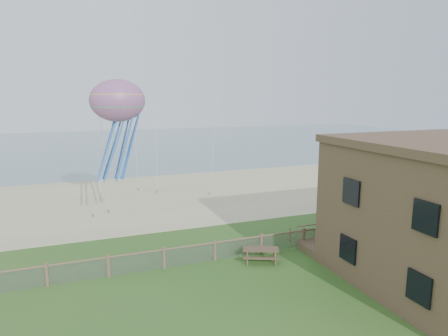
% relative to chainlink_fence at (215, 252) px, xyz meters
% --- Properties ---
extents(ground, '(160.00, 160.00, 0.00)m').
position_rel_chainlink_fence_xyz_m(ground, '(0.00, -6.00, -0.55)').
color(ground, '#28551D').
rests_on(ground, ground).
extents(sand_beach, '(72.00, 20.00, 0.02)m').
position_rel_chainlink_fence_xyz_m(sand_beach, '(0.00, 16.00, -0.55)').
color(sand_beach, tan).
rests_on(sand_beach, ground).
extents(ocean, '(160.00, 68.00, 0.02)m').
position_rel_chainlink_fence_xyz_m(ocean, '(0.00, 60.00, -0.55)').
color(ocean, slate).
rests_on(ocean, ground).
extents(chainlink_fence, '(36.20, 0.20, 1.25)m').
position_rel_chainlink_fence_xyz_m(chainlink_fence, '(0.00, 0.00, 0.00)').
color(chainlink_fence, brown).
rests_on(chainlink_fence, ground).
extents(motel_deck, '(15.00, 2.00, 0.50)m').
position_rel_chainlink_fence_xyz_m(motel_deck, '(13.00, -1.00, -0.30)').
color(motel_deck, brown).
rests_on(motel_deck, ground).
extents(picnic_table, '(2.51, 2.25, 0.87)m').
position_rel_chainlink_fence_xyz_m(picnic_table, '(2.49, -1.00, -0.12)').
color(picnic_table, brown).
rests_on(picnic_table, ground).
extents(octopus_kite, '(4.45, 3.87, 7.65)m').
position_rel_chainlink_fence_xyz_m(octopus_kite, '(-4.19, 8.52, 6.65)').
color(octopus_kite, '#FF5B28').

